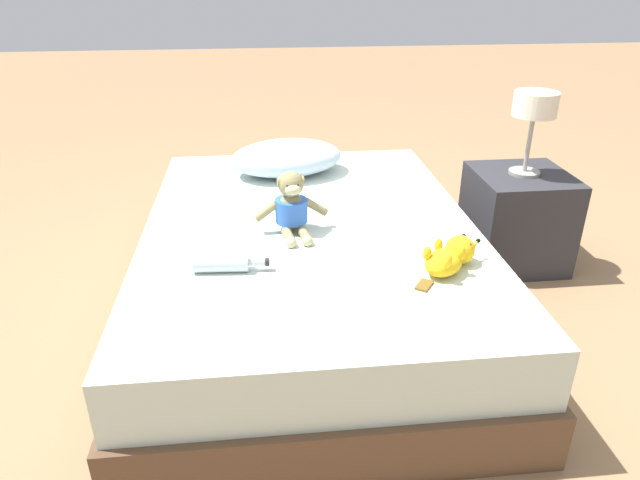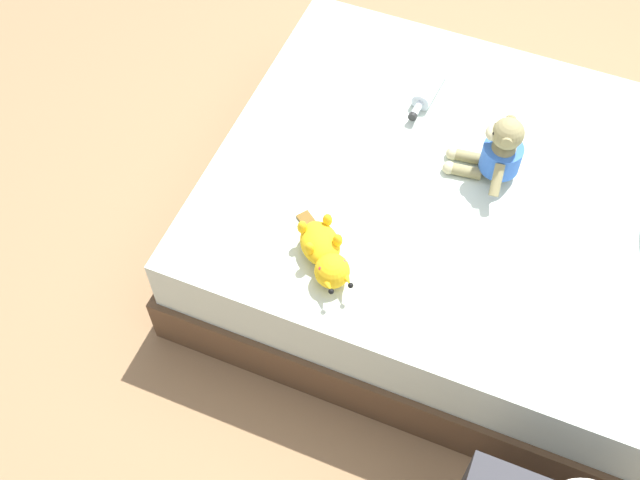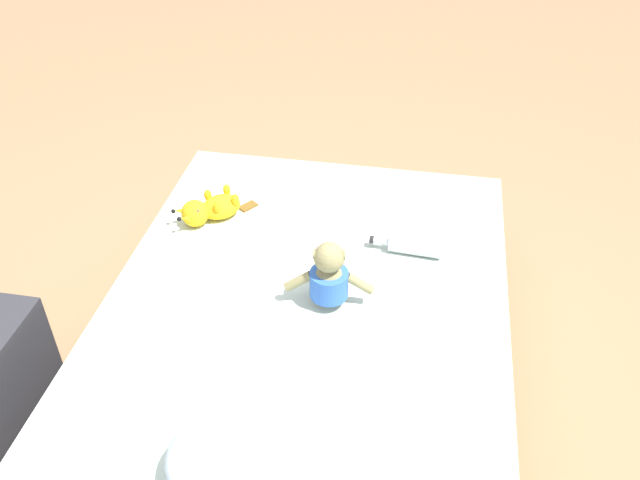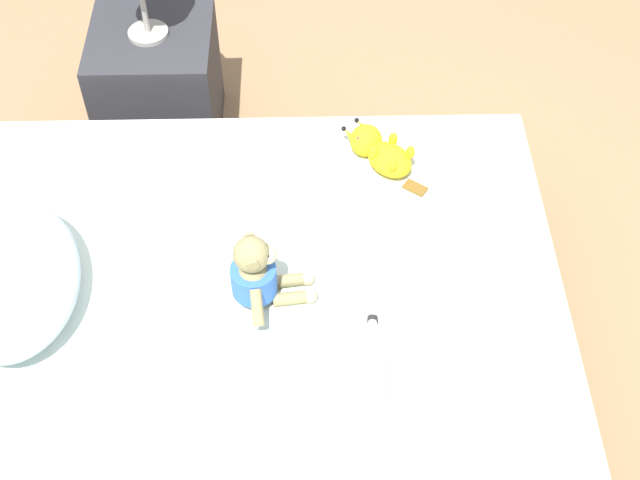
# 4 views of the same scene
# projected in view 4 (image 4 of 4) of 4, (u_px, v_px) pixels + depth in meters

# --- Properties ---
(ground_plane) EXTENTS (16.00, 16.00, 0.00)m
(ground_plane) POSITION_uv_depth(u_px,v_px,m) (246.00, 356.00, 2.72)
(ground_plane) COLOR #93704C
(bed) EXTENTS (1.32, 1.85, 0.41)m
(bed) POSITION_uv_depth(u_px,v_px,m) (242.00, 319.00, 2.56)
(bed) COLOR brown
(bed) RESTS_ON ground_plane
(pillow) EXTENTS (0.59, 0.45, 0.16)m
(pillow) POSITION_uv_depth(u_px,v_px,m) (11.00, 278.00, 2.29)
(pillow) COLOR silver
(pillow) RESTS_ON bed
(plush_monkey) EXTENTS (0.29, 0.24, 0.24)m
(plush_monkey) POSITION_uv_depth(u_px,v_px,m) (258.00, 275.00, 2.28)
(plush_monkey) COLOR #8E8456
(plush_monkey) RESTS_ON bed
(plush_yellow_creature) EXTENTS (0.28, 0.26, 0.10)m
(plush_yellow_creature) POSITION_uv_depth(u_px,v_px,m) (380.00, 151.00, 2.64)
(plush_yellow_creature) COLOR yellow
(plush_yellow_creature) RESTS_ON bed
(glass_bottle) EXTENTS (0.25, 0.07, 0.06)m
(glass_bottle) POSITION_uv_depth(u_px,v_px,m) (372.00, 368.00, 2.18)
(glass_bottle) COLOR silver
(glass_bottle) RESTS_ON bed
(nightstand) EXTENTS (0.43, 0.43, 0.45)m
(nightstand) POSITION_uv_depth(u_px,v_px,m) (158.00, 85.00, 3.19)
(nightstand) COLOR #2D2D33
(nightstand) RESTS_ON ground_plane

